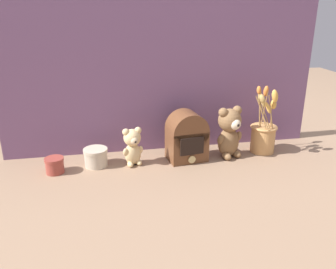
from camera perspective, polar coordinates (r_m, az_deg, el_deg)
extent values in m
plane|color=#8E7056|center=(1.54, 0.14, -4.51)|extent=(4.00, 4.00, 0.00)
cube|color=#704C70|center=(1.58, -1.02, 11.29)|extent=(1.42, 0.02, 0.80)
ellipsoid|color=olive|center=(1.60, 9.65, -1.24)|extent=(0.12, 0.10, 0.13)
sphere|color=olive|center=(1.56, 9.88, 2.28)|extent=(0.10, 0.10, 0.10)
sphere|color=beige|center=(1.54, 10.70, 1.65)|extent=(0.05, 0.05, 0.05)
sphere|color=black|center=(1.52, 11.18, 1.46)|extent=(0.01, 0.01, 0.01)
sphere|color=olive|center=(1.57, 11.04, 3.83)|extent=(0.04, 0.04, 0.04)
sphere|color=olive|center=(1.53, 8.85, 3.50)|extent=(0.04, 0.04, 0.04)
ellipsoid|color=olive|center=(1.61, 11.20, -0.28)|extent=(0.04, 0.05, 0.06)
ellipsoid|color=olive|center=(1.56, 8.50, -0.84)|extent=(0.04, 0.05, 0.06)
ellipsoid|color=olive|center=(1.61, 10.93, -3.07)|extent=(0.05, 0.06, 0.03)
ellipsoid|color=olive|center=(1.58, 9.38, -3.44)|extent=(0.05, 0.06, 0.03)
ellipsoid|color=#DBBC84|center=(1.51, -5.67, -3.11)|extent=(0.08, 0.07, 0.10)
sphere|color=#DBBC84|center=(1.48, -5.77, -0.50)|extent=(0.07, 0.07, 0.07)
sphere|color=#D1B289|center=(1.46, -5.43, -1.02)|extent=(0.04, 0.04, 0.04)
sphere|color=black|center=(1.45, -5.25, -1.19)|extent=(0.01, 0.01, 0.01)
sphere|color=#DBBC84|center=(1.48, -4.84, 0.67)|extent=(0.03, 0.03, 0.03)
sphere|color=#DBBC84|center=(1.47, -6.78, 0.39)|extent=(0.03, 0.03, 0.03)
ellipsoid|color=#DBBC84|center=(1.51, -4.42, -2.42)|extent=(0.03, 0.04, 0.04)
ellipsoid|color=#DBBC84|center=(1.49, -6.84, -2.80)|extent=(0.03, 0.04, 0.04)
ellipsoid|color=#DBBC84|center=(1.51, -4.68, -4.53)|extent=(0.03, 0.04, 0.02)
ellipsoid|color=#DBBC84|center=(1.50, -6.07, -4.77)|extent=(0.03, 0.04, 0.02)
cylinder|color=tan|center=(1.68, 14.98, -0.65)|extent=(0.11, 0.11, 0.13)
torus|color=tan|center=(1.66, 15.15, 1.16)|extent=(0.12, 0.12, 0.01)
cylinder|color=#9E7542|center=(1.59, 14.95, 3.27)|extent=(0.06, 0.05, 0.15)
ellipsoid|color=tan|center=(1.54, 14.90, 5.53)|extent=(0.04, 0.04, 0.04)
cylinder|color=#9E7542|center=(1.63, 16.20, 2.91)|extent=(0.02, 0.01, 0.11)
ellipsoid|color=gold|center=(1.62, 16.58, 4.67)|extent=(0.04, 0.04, 0.05)
cylinder|color=#9E7542|center=(1.60, 14.95, 3.17)|extent=(0.04, 0.03, 0.13)
ellipsoid|color=tan|center=(1.57, 14.95, 5.28)|extent=(0.04, 0.04, 0.06)
cylinder|color=#9E7542|center=(1.62, 14.48, 4.05)|extent=(0.01, 0.03, 0.17)
ellipsoid|color=orange|center=(1.59, 14.39, 6.91)|extent=(0.02, 0.03, 0.04)
cylinder|color=#9E7542|center=(1.61, 15.50, 2.59)|extent=(0.04, 0.02, 0.10)
ellipsoid|color=gold|center=(1.57, 15.76, 4.12)|extent=(0.04, 0.03, 0.05)
cylinder|color=#9E7542|center=(1.61, 16.16, 3.48)|extent=(0.04, 0.01, 0.15)
ellipsoid|color=gold|center=(1.58, 16.77, 5.94)|extent=(0.04, 0.03, 0.06)
cylinder|color=#9E7542|center=(1.67, 15.25, 4.15)|extent=(0.02, 0.01, 0.15)
ellipsoid|color=orange|center=(1.66, 15.45, 6.73)|extent=(0.03, 0.03, 0.05)
cylinder|color=#9E7542|center=(1.62, 14.56, 3.58)|extent=(0.01, 0.02, 0.14)
ellipsoid|color=tan|center=(1.60, 14.53, 5.96)|extent=(0.02, 0.03, 0.06)
cube|color=brown|center=(1.55, 3.01, -1.64)|extent=(0.18, 0.14, 0.14)
cylinder|color=brown|center=(1.52, 3.06, 0.75)|extent=(0.18, 0.14, 0.16)
cube|color=black|center=(1.49, 3.89, -1.90)|extent=(0.10, 0.02, 0.08)
cylinder|color=#D6BC7A|center=(1.51, 3.85, -4.03)|extent=(0.03, 0.01, 0.03)
cylinder|color=#993D33|center=(1.51, -17.69, -4.94)|extent=(0.07, 0.07, 0.05)
cylinder|color=#993D33|center=(1.50, -17.83, -3.82)|extent=(0.08, 0.08, 0.01)
cylinder|color=beige|center=(1.53, -11.48, -3.84)|extent=(0.10, 0.10, 0.06)
cylinder|color=beige|center=(1.51, -11.59, -2.52)|extent=(0.10, 0.10, 0.01)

